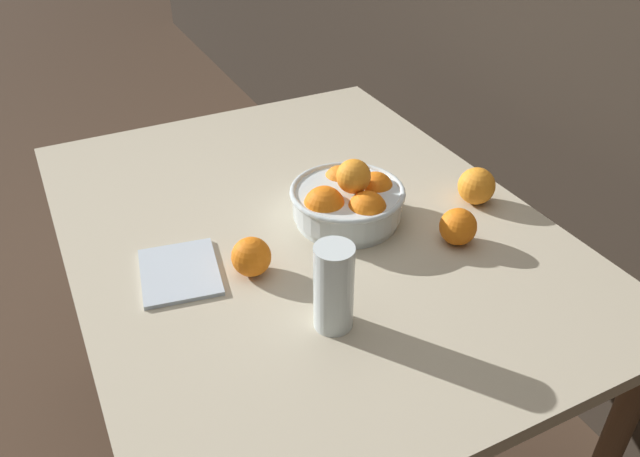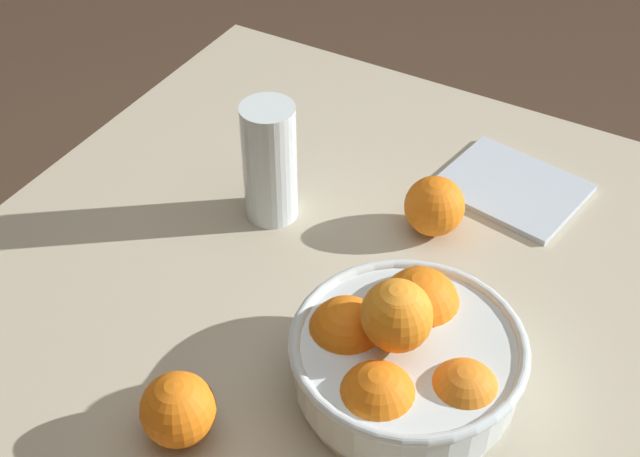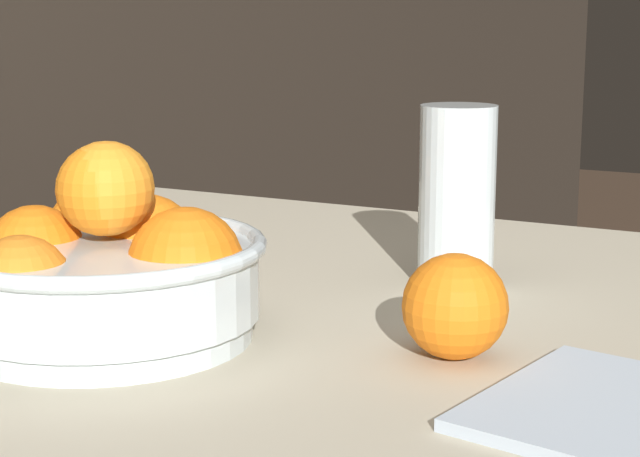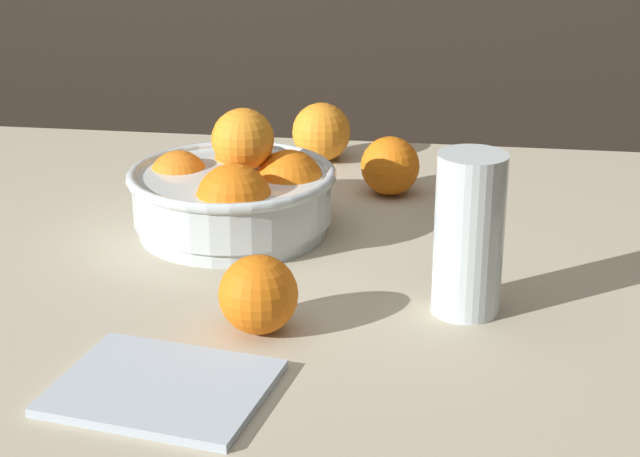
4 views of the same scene
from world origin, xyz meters
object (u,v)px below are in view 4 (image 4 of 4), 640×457
at_px(orange_loose_aside, 258,294).
at_px(orange_loose_front, 321,132).
at_px(orange_loose_near_bowl, 390,166).
at_px(fruit_bowl, 236,189).
at_px(juice_glass, 468,243).

bearing_deg(orange_loose_aside, orange_loose_front, 91.67).
xyz_separation_m(orange_loose_near_bowl, orange_loose_front, (-0.10, 0.13, 0.00)).
distance_m(fruit_bowl, juice_glass, 0.31).
height_order(fruit_bowl, orange_loose_near_bowl, fruit_bowl).
height_order(fruit_bowl, orange_loose_front, fruit_bowl).
distance_m(fruit_bowl, orange_loose_aside, 0.25).
bearing_deg(orange_loose_front, fruit_bowl, -101.66).
bearing_deg(orange_loose_near_bowl, orange_loose_aside, -102.66).
xyz_separation_m(juice_glass, orange_loose_front, (-0.20, 0.45, -0.03)).
height_order(orange_loose_front, orange_loose_aside, orange_loose_front).
bearing_deg(orange_loose_aside, orange_loose_near_bowl, 77.34).
relative_size(juice_glass, orange_loose_aside, 2.14).
height_order(orange_loose_near_bowl, orange_loose_aside, same).
distance_m(orange_loose_near_bowl, orange_loose_aside, 0.41).
bearing_deg(orange_loose_front, orange_loose_near_bowl, -50.44).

